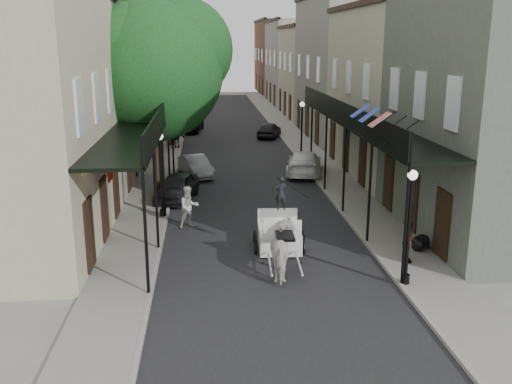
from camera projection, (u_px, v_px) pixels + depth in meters
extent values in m
plane|color=gray|center=(270.00, 267.00, 19.82)|extent=(140.00, 140.00, 0.00)
cube|color=black|center=(237.00, 155.00, 39.07)|extent=(8.00, 90.00, 0.01)
cube|color=gray|center=(164.00, 156.00, 38.62)|extent=(2.20, 90.00, 0.12)
cube|color=gray|center=(309.00, 153.00, 39.49)|extent=(2.20, 90.00, 0.12)
cube|color=#ABA589|center=(125.00, 71.00, 46.60)|extent=(5.00, 80.00, 10.50)
cube|color=gray|center=(331.00, 70.00, 48.09)|extent=(5.00, 80.00, 10.50)
cube|color=black|center=(140.00, 126.00, 25.09)|extent=(2.20, 18.00, 0.12)
cube|color=black|center=(164.00, 114.00, 25.06)|extent=(0.06, 18.00, 1.00)
cylinder|color=black|center=(145.00, 231.00, 17.00)|extent=(0.10, 0.10, 4.00)
cylinder|color=black|center=(163.00, 172.00, 24.70)|extent=(0.10, 0.10, 4.00)
cylinder|color=black|center=(173.00, 141.00, 32.40)|extent=(0.10, 0.10, 4.00)
cube|color=black|center=(362.00, 123.00, 25.96)|extent=(2.20, 18.00, 0.12)
cube|color=black|center=(340.00, 112.00, 25.74)|extent=(0.06, 18.00, 1.00)
cylinder|color=black|center=(406.00, 224.00, 17.69)|extent=(0.10, 0.10, 4.00)
cylinder|color=black|center=(344.00, 168.00, 25.39)|extent=(0.10, 0.10, 4.00)
cylinder|color=black|center=(311.00, 138.00, 33.09)|extent=(0.10, 0.10, 4.00)
cylinder|color=#382619|center=(156.00, 138.00, 28.29)|extent=(0.44, 0.44, 5.60)
sphere|color=#15411C|center=(153.00, 71.00, 27.45)|extent=(6.80, 6.80, 6.80)
sphere|color=#15411C|center=(181.00, 50.00, 27.89)|extent=(5.10, 5.10, 5.10)
cylinder|color=#382619|center=(171.00, 111.00, 41.84)|extent=(0.44, 0.44, 5.04)
sphere|color=#15411C|center=(170.00, 70.00, 41.08)|extent=(6.00, 6.00, 6.00)
sphere|color=#15411C|center=(186.00, 57.00, 41.53)|extent=(4.50, 4.50, 4.50)
cylinder|color=black|center=(405.00, 279.00, 18.18)|extent=(0.28, 0.28, 0.30)
cylinder|color=black|center=(408.00, 233.00, 17.78)|extent=(0.12, 0.12, 3.40)
sphere|color=white|center=(413.00, 175.00, 17.30)|extent=(0.32, 0.32, 0.32)
cylinder|color=black|center=(163.00, 213.00, 25.17)|extent=(0.28, 0.28, 0.30)
cylinder|color=black|center=(161.00, 179.00, 24.77)|extent=(0.12, 0.12, 3.40)
sphere|color=white|center=(159.00, 136.00, 24.29)|extent=(0.32, 0.32, 0.32)
cylinder|color=black|center=(301.00, 156.00, 37.43)|extent=(0.28, 0.28, 0.30)
cylinder|color=black|center=(302.00, 133.00, 37.03)|extent=(0.12, 0.12, 3.40)
sphere|color=white|center=(302.00, 104.00, 36.55)|extent=(0.32, 0.32, 0.32)
imported|color=silver|center=(285.00, 250.00, 18.89)|extent=(1.08, 2.18, 1.80)
torus|color=black|center=(255.00, 227.00, 21.97)|extent=(0.17, 1.41, 1.41)
torus|color=black|center=(301.00, 226.00, 22.04)|extent=(0.17, 1.41, 1.41)
torus|color=black|center=(262.00, 249.00, 20.58)|extent=(0.11, 0.73, 0.73)
torus|color=black|center=(299.00, 248.00, 20.64)|extent=(0.11, 0.73, 0.73)
cube|color=white|center=(278.00, 217.00, 21.67)|extent=(1.62, 2.04, 0.76)
cube|color=white|center=(281.00, 212.00, 20.42)|extent=(1.34, 0.66, 0.13)
cube|color=white|center=(282.00, 205.00, 20.08)|extent=(1.31, 0.17, 0.55)
imported|color=black|center=(281.00, 193.00, 20.25)|extent=(0.46, 0.32, 1.23)
imported|color=beige|center=(189.00, 207.00, 23.83)|extent=(1.05, 0.95, 1.78)
imported|color=gray|center=(177.00, 135.00, 41.10)|extent=(1.23, 0.75, 1.84)
imported|color=gray|center=(408.00, 242.00, 19.76)|extent=(0.43, 0.89, 1.48)
imported|color=black|center=(177.00, 187.00, 28.00)|extent=(2.44, 4.10, 1.31)
imported|color=gray|center=(196.00, 166.00, 32.90)|extent=(2.28, 3.84, 1.20)
imported|color=black|center=(188.00, 124.00, 49.12)|extent=(2.82, 5.04, 1.33)
imported|color=white|center=(304.00, 163.00, 33.43)|extent=(2.89, 5.03, 1.37)
imported|color=black|center=(269.00, 130.00, 46.10)|extent=(2.55, 4.00, 1.27)
ellipsoid|color=black|center=(419.00, 244.00, 20.97)|extent=(0.65, 0.65, 0.55)
ellipsoid|color=black|center=(422.00, 240.00, 21.44)|extent=(0.57, 0.57, 0.45)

